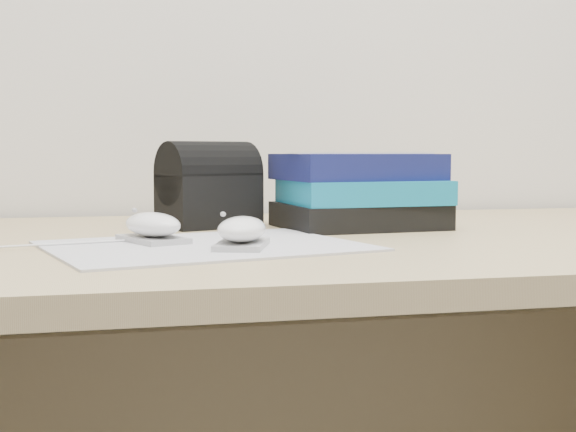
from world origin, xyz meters
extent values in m
cube|color=tan|center=(0.00, 1.58, 0.71)|extent=(1.60, 0.80, 0.03)
cube|color=tan|center=(0.00, 1.96, 0.35)|extent=(1.52, 0.03, 0.35)
cube|color=#9B9AA3|center=(-0.17, 1.48, 0.73)|extent=(0.42, 0.36, 0.00)
cube|color=#AAAAAD|center=(-0.23, 1.52, 0.74)|extent=(0.09, 0.12, 0.01)
ellipsoid|color=white|center=(-0.23, 1.52, 0.75)|extent=(0.09, 0.11, 0.03)
ellipsoid|color=#979799|center=(-0.25, 1.52, 0.77)|extent=(0.01, 0.01, 0.01)
cube|color=#A6A7A9|center=(-0.13, 1.44, 0.74)|extent=(0.08, 0.11, 0.01)
ellipsoid|color=white|center=(-0.13, 1.44, 0.75)|extent=(0.08, 0.11, 0.03)
ellipsoid|color=#949496|center=(-0.15, 1.44, 0.77)|extent=(0.01, 0.01, 0.01)
cylinder|color=white|center=(-0.35, 1.51, 0.73)|extent=(0.20, 0.06, 0.00)
cube|color=black|center=(0.09, 1.67, 0.75)|extent=(0.24, 0.20, 0.04)
cube|color=#0E77A1|center=(0.10, 1.67, 0.78)|extent=(0.23, 0.19, 0.04)
cube|color=#11164F|center=(0.09, 1.67, 0.82)|extent=(0.24, 0.20, 0.04)
cube|color=silver|center=(0.09, 1.65, 0.84)|extent=(0.22, 0.07, 0.00)
cube|color=black|center=(-0.13, 1.73, 0.77)|extent=(0.16, 0.14, 0.08)
cylinder|color=black|center=(-0.13, 1.73, 0.81)|extent=(0.16, 0.14, 0.10)
camera|label=1|loc=(-0.29, 0.52, 0.84)|focal=50.00mm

